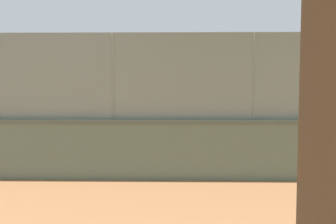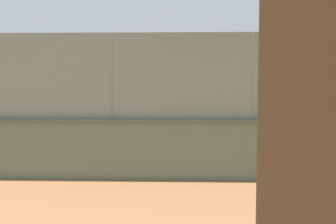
{
  "view_description": "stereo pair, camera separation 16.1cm",
  "coord_description": "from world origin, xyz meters",
  "px_view_note": "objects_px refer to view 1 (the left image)",
  "views": [
    {
      "loc": [
        0.25,
        21.79,
        2.29
      ],
      "look_at": [
        0.81,
        8.8,
        1.35
      ],
      "focal_mm": 41.29,
      "sensor_mm": 36.0,
      "label": 1
    },
    {
      "loc": [
        0.08,
        21.78,
        2.29
      ],
      "look_at": [
        0.81,
        8.8,
        1.35
      ],
      "focal_mm": 41.29,
      "sensor_mm": 36.0,
      "label": 2
    }
  ],
  "objects_px": {
    "player_crossing_court": "(119,129)",
    "player_foreground_swinging": "(181,121)",
    "player_baseline_waiting": "(181,114)",
    "sports_ball": "(82,130)"
  },
  "relations": [
    {
      "from": "player_crossing_court",
      "to": "player_foreground_swinging",
      "type": "height_order",
      "value": "player_foreground_swinging"
    },
    {
      "from": "player_foreground_swinging",
      "to": "player_baseline_waiting",
      "type": "xyz_separation_m",
      "value": [
        0.04,
        -2.38,
        0.08
      ]
    },
    {
      "from": "player_baseline_waiting",
      "to": "sports_ball",
      "type": "bearing_deg",
      "value": 65.0
    },
    {
      "from": "player_crossing_court",
      "to": "player_baseline_waiting",
      "type": "xyz_separation_m",
      "value": [
        -1.93,
        -5.11,
        0.1
      ]
    },
    {
      "from": "player_crossing_court",
      "to": "sports_ball",
      "type": "distance_m",
      "value": 1.38
    },
    {
      "from": "sports_ball",
      "to": "player_foreground_swinging",
      "type": "bearing_deg",
      "value": -127.78
    },
    {
      "from": "sports_ball",
      "to": "player_crossing_court",
      "type": "bearing_deg",
      "value": -132.54
    },
    {
      "from": "player_foreground_swinging",
      "to": "sports_ball",
      "type": "distance_m",
      "value": 4.73
    },
    {
      "from": "player_foreground_swinging",
      "to": "player_baseline_waiting",
      "type": "distance_m",
      "value": 2.38
    },
    {
      "from": "player_foreground_swinging",
      "to": "player_baseline_waiting",
      "type": "height_order",
      "value": "player_baseline_waiting"
    }
  ]
}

